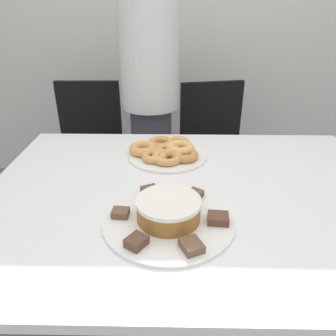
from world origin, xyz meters
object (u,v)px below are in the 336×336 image
frosted_cake (169,209)px  office_chair_right (215,161)px  person_standing (150,94)px  plate_donuts (168,155)px  office_chair_left (90,160)px  plate_cake (169,220)px

frosted_cake → office_chair_right: bearing=75.6°
person_standing → plate_donuts: size_ratio=5.01×
person_standing → office_chair_left: (-0.41, 0.11, -0.46)m
office_chair_right → plate_cake: size_ratio=2.30×
office_chair_right → frosted_cake: office_chair_right is taller
office_chair_left → frosted_cake: size_ratio=4.76×
plate_donuts → plate_cake: bearing=-88.5°
person_standing → office_chair_right: size_ratio=1.85×
plate_donuts → frosted_cake: 0.45m
plate_donuts → person_standing: bearing=101.3°
office_chair_left → person_standing: bearing=-17.3°
office_chair_left → frosted_cake: 1.26m
frosted_cake → person_standing: bearing=96.8°
office_chair_left → plate_donuts: size_ratio=2.71×
plate_cake → plate_donuts: bearing=91.5°
plate_cake → person_standing: bearing=96.8°
person_standing → frosted_cake: bearing=-83.2°
office_chair_left → office_chair_right: size_ratio=1.00×
person_standing → office_chair_right: (0.39, 0.11, -0.46)m
office_chair_right → office_chair_left: bearing=168.5°
person_standing → plate_cake: size_ratio=4.26×
office_chair_right → person_standing: bearing=-175.4°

